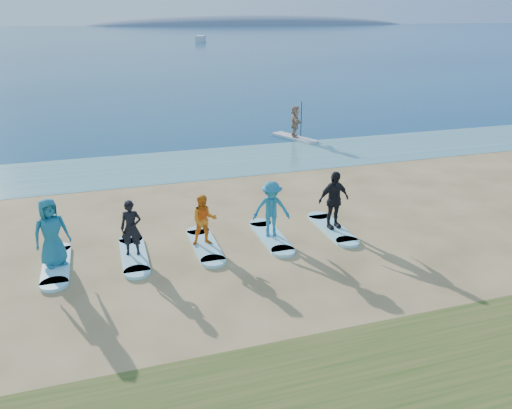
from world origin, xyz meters
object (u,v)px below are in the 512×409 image
object	(u,v)px
paddleboard	(295,138)
student_3	(271,209)
surfboard_0	(56,265)
student_0	(51,232)
surfboard_3	(271,237)
student_1	(131,228)
surfboard_4	(332,228)
surfboard_1	(134,255)
student_4	(334,200)
student_2	(204,220)
surfboard_2	(205,245)
boat_offshore_b	(201,42)
paddleboarder	(295,121)

from	to	relation	value
paddleboard	student_3	world-z (taller)	student_3
surfboard_0	student_0	world-z (taller)	student_0
paddleboard	surfboard_3	size ratio (longest dim) A/B	1.36
student_1	surfboard_4	distance (m)	6.17
paddleboard	student_1	world-z (taller)	student_1
surfboard_1	student_3	xyz separation A→B (m)	(4.08, 0.00, 0.90)
paddleboard	student_3	bearing A→B (deg)	-136.79
student_1	student_4	world-z (taller)	student_4
student_2	surfboard_4	size ratio (longest dim) A/B	0.69
student_4	student_2	bearing A→B (deg)	171.94
surfboard_2	student_4	xyz separation A→B (m)	(4.08, 0.00, 0.96)
student_0	student_4	distance (m)	8.16
surfboard_0	surfboard_3	bearing A→B (deg)	0.00
student_0	surfboard_1	xyz separation A→B (m)	(2.04, 0.00, -0.98)
boat_offshore_b	surfboard_0	distance (m)	115.69
surfboard_1	student_1	world-z (taller)	student_1
surfboard_0	student_1	bearing A→B (deg)	0.00
student_3	surfboard_0	bearing A→B (deg)	-166.27
surfboard_0	student_3	bearing A→B (deg)	0.00
student_3	student_4	size ratio (longest dim) A/B	0.94
paddleboard	surfboard_4	size ratio (longest dim) A/B	1.36
paddleboarder	student_2	world-z (taller)	paddleboarder
surfboard_0	student_2	size ratio (longest dim) A/B	1.46
student_1	surfboard_2	size ratio (longest dim) A/B	0.72
surfboard_0	surfboard_2	bearing A→B (deg)	0.00
surfboard_0	surfboard_1	size ratio (longest dim) A/B	1.00
paddleboard	paddleboarder	xyz separation A→B (m)	(0.00, 0.00, 0.89)
paddleboarder	student_2	xyz separation A→B (m)	(-7.53, -11.78, -0.11)
paddleboarder	student_1	distance (m)	15.18
paddleboard	student_4	size ratio (longest dim) A/B	1.64
paddleboarder	student_0	size ratio (longest dim) A/B	0.89
student_3	surfboard_2	bearing A→B (deg)	-166.27
surfboard_1	boat_offshore_b	bearing A→B (deg)	77.34
boat_offshore_b	student_3	distance (m)	114.40
surfboard_3	student_3	bearing A→B (deg)	0.00
boat_offshore_b	surfboard_0	bearing A→B (deg)	-85.97
paddleboard	surfboard_0	xyz separation A→B (m)	(-11.61, -11.78, -0.01)
student_1	surfboard_2	xyz separation A→B (m)	(2.04, 0.00, -0.83)
paddleboarder	student_1	world-z (taller)	paddleboarder
paddleboarder	student_3	bearing A→B (deg)	167.75
boat_offshore_b	student_0	world-z (taller)	student_0
paddleboard	surfboard_2	xyz separation A→B (m)	(-7.53, -11.78, -0.01)
student_0	surfboard_4	xyz separation A→B (m)	(8.16, 0.00, -0.98)
paddleboarder	student_4	bearing A→B (deg)	176.41
paddleboarder	student_1	xyz separation A→B (m)	(-9.57, -11.78, -0.08)
surfboard_1	surfboard_2	bearing A→B (deg)	0.00
student_0	student_3	bearing A→B (deg)	-22.49
paddleboarder	student_2	distance (m)	13.98
surfboard_1	surfboard_3	world-z (taller)	same
student_0	surfboard_1	distance (m)	2.26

